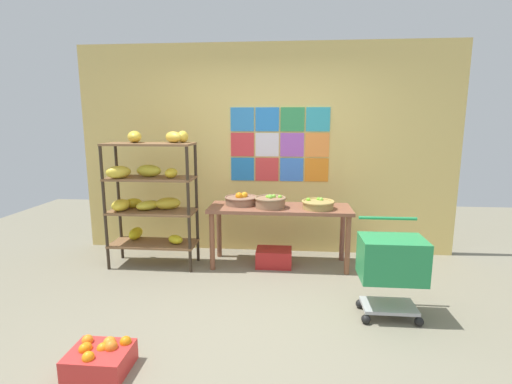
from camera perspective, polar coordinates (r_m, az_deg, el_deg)
name	(u,v)px	position (r m, az deg, el deg)	size (l,w,h in m)	color
ground	(251,320)	(3.51, -0.75, -18.71)	(9.71, 9.71, 0.00)	gray
back_wall_with_art	(266,151)	(4.96, 1.47, 6.25)	(4.87, 0.07, 2.69)	#E0C16A
banana_shelf_unit	(149,189)	(4.64, -15.83, 0.48)	(1.02, 0.53, 1.61)	#32261B
display_table	(280,214)	(4.52, 3.57, -3.39)	(1.67, 0.56, 0.72)	brown
fruit_basket_back_left	(318,204)	(4.44, 9.30, -1.80)	(0.38, 0.38, 0.12)	#A4894A
fruit_basket_centre	(241,200)	(4.60, -2.23, -1.16)	(0.40, 0.40, 0.15)	#87624B
fruit_basket_left	(270,202)	(4.43, 2.17, -1.45)	(0.37, 0.37, 0.15)	#8E674A
produce_crate_under_table	(274,257)	(4.64, 2.71, -9.79)	(0.42, 0.30, 0.21)	red
orange_crate_foreground	(100,358)	(3.09, -22.37, -22.07)	(0.41, 0.34, 0.21)	red
shopping_cart	(392,262)	(3.56, 19.70, -9.91)	(0.54, 0.43, 0.86)	black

